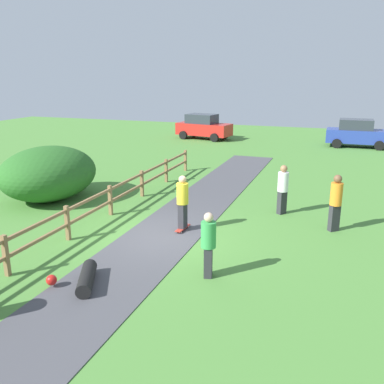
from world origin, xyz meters
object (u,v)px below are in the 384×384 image
bush_large (48,173)px  bystander_green (208,242)px  parked_car_blue (358,133)px  bystander_orange (336,200)px  bystander_white (283,187)px  skater_fallen (84,278)px  skateboard_loose (180,204)px  skater_riding (183,200)px  parked_car_red (203,127)px

bush_large → bystander_green: (8.20, -4.40, -0.14)m
bush_large → parked_car_blue: 21.38m
bystander_orange → parked_car_blue: bearing=87.0°
bush_large → bystander_white: bush_large is taller
bystander_white → parked_car_blue: (2.77, 16.43, -0.05)m
skater_fallen → skateboard_loose: 6.74m
bystander_white → parked_car_blue: parked_car_blue is taller
skater_riding → bush_large: bearing=166.2°
bystander_white → parked_car_blue: bearing=80.4°
skater_fallen → bush_large: bearing=133.1°
skateboard_loose → bystander_green: size_ratio=0.48×
skater_riding → skateboard_loose: (-1.03, 2.41, -0.96)m
bystander_orange → bystander_green: size_ratio=1.11×
skater_fallen → bystander_white: 8.12m
skater_riding → parked_car_red: bearing=106.4°
bystander_white → bystander_orange: bearing=-33.0°
bystander_orange → bystander_white: 2.22m
bystander_white → parked_car_red: 18.48m
bush_large → parked_car_red: bearing=87.6°
skateboard_loose → parked_car_blue: parked_car_blue is taller
skateboard_loose → parked_car_red: size_ratio=0.18×
bystander_green → bystander_white: bystander_white is taller
bystander_orange → bystander_green: 5.32m
parked_car_red → parked_car_blue: 11.23m
bush_large → bystander_green: bush_large is taller
bush_large → parked_car_red: (0.76, 17.72, -0.12)m
parked_car_red → bush_large: bearing=-92.4°
skater_riding → parked_car_blue: 20.07m
skater_fallen → bystander_green: bearing=29.3°
parked_car_red → parked_car_blue: size_ratio=1.05×
bystander_green → bystander_white: bearing=79.8°
bush_large → skateboard_loose: (5.39, 0.84, -0.99)m
bystander_orange → parked_car_blue: parked_car_blue is taller
bystander_green → parked_car_red: size_ratio=0.38×
bush_large → parked_car_red: bush_large is taller
bush_large → skater_riding: 6.62m
parked_car_blue → bystander_green: bearing=-99.7°
skater_fallen → bystander_green: size_ratio=0.84×
bush_large → parked_car_red: size_ratio=0.97×
parked_car_red → skateboard_loose: bearing=-74.6°
bush_large → skater_riding: bearing=-13.8°
bystander_orange → skater_fallen: bearing=-132.9°
bystander_green → bystander_white: (1.02, 5.68, 0.07)m
bystander_white → parked_car_blue: size_ratio=0.43×
bystander_green → parked_car_blue: size_ratio=0.40×
bystander_white → skateboard_loose: bearing=-173.3°
skater_riding → parked_car_blue: size_ratio=0.44×
bystander_orange → parked_car_red: (-10.32, 17.64, -0.09)m
skater_fallen → parked_car_blue: (6.47, 23.61, 0.76)m
bystander_orange → parked_car_red: bearing=120.3°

